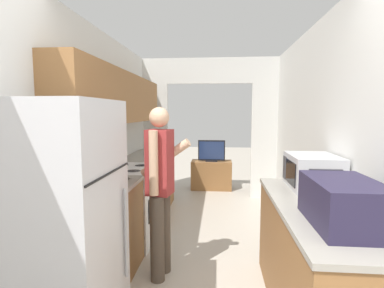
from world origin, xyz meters
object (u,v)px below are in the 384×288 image
object	(u,v)px
range_oven	(128,204)
television	(212,151)
microwave	(312,172)
suitcase	(343,203)
refrigerator	(58,226)
person	(160,188)
tv_cabinet	(211,175)

from	to	relation	value
range_oven	television	size ratio (longest dim) A/B	1.93
microwave	television	xyz separation A→B (m)	(-0.95, 3.27, -0.26)
range_oven	suitcase	xyz separation A→B (m)	(1.81, -1.64, 0.57)
refrigerator	person	world-z (taller)	refrigerator
suitcase	microwave	size ratio (longest dim) A/B	1.14
range_oven	microwave	distance (m)	2.12
microwave	television	distance (m)	3.42
refrigerator	suitcase	world-z (taller)	refrigerator
person	suitcase	bearing A→B (deg)	-115.11
television	range_oven	bearing A→B (deg)	-110.52
refrigerator	television	size ratio (longest dim) A/B	3.05
microwave	tv_cabinet	bearing A→B (deg)	106.07
refrigerator	range_oven	world-z (taller)	refrigerator
microwave	television	bearing A→B (deg)	106.27
refrigerator	person	bearing A→B (deg)	60.69
person	suitcase	distance (m)	1.56
refrigerator	microwave	world-z (taller)	refrigerator
range_oven	tv_cabinet	xyz separation A→B (m)	(0.93, 2.54, -0.17)
refrigerator	range_oven	xyz separation A→B (m)	(-0.05, 1.63, -0.36)
tv_cabinet	television	distance (m)	0.49
range_oven	suitcase	world-z (taller)	suitcase
refrigerator	tv_cabinet	xyz separation A→B (m)	(0.89, 4.17, -0.53)
television	microwave	bearing A→B (deg)	-73.73
range_oven	person	distance (m)	1.01
tv_cabinet	range_oven	bearing A→B (deg)	-110.21
refrigerator	person	xyz separation A→B (m)	(0.50, 0.88, 0.04)
refrigerator	television	xyz separation A→B (m)	(0.89, 4.13, -0.04)
refrigerator	person	size ratio (longest dim) A/B	1.02
person	television	xyz separation A→B (m)	(0.39, 3.24, -0.08)
tv_cabinet	person	bearing A→B (deg)	-96.78
suitcase	tv_cabinet	world-z (taller)	suitcase
suitcase	television	distance (m)	4.24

